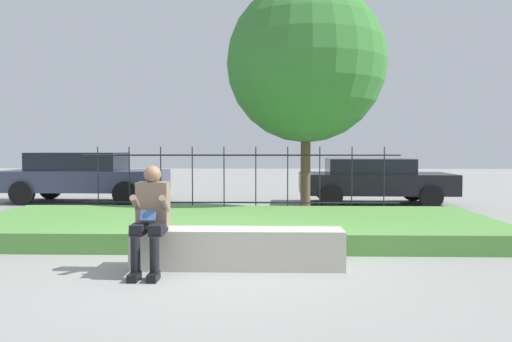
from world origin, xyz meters
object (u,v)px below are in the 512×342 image
Objects in this scene: stone_bench at (238,250)px; car_parked_right at (373,179)px; tree_behind_fence at (306,63)px; person_seated_reader at (151,214)px; car_parked_left at (83,176)px.

car_parked_right reaches higher than stone_bench.
car_parked_right is 3.87m from tree_behind_fence.
car_parked_right is at bearing 66.33° from stone_bench.
tree_behind_fence is at bearing 77.13° from stone_bench.
car_parked_right is at bearing 60.79° from person_seated_reader.
car_parked_left is (-4.79, 7.49, 0.52)m from stone_bench.
person_seated_reader is 8.60m from car_parked_right.
tree_behind_fence reaches higher than person_seated_reader.
car_parked_left reaches higher than person_seated_reader.
tree_behind_fence is (2.26, 5.66, 2.74)m from person_seated_reader.
stone_bench is at bearing -102.87° from tree_behind_fence.
person_seated_reader is at bearing -63.35° from car_parked_left.
tree_behind_fence is at bearing -18.55° from car_parked_left.
tree_behind_fence is at bearing 68.23° from person_seated_reader.
car_parked_right is 0.76× the size of tree_behind_fence.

